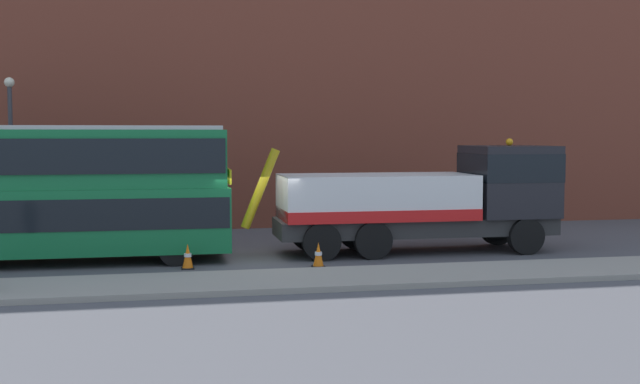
{
  "coord_description": "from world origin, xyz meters",
  "views": [
    {
      "loc": [
        -2.94,
        -24.09,
        3.83
      ],
      "look_at": [
        2.12,
        0.23,
        2.0
      ],
      "focal_mm": 44.71,
      "sensor_mm": 36.0,
      "label": 1
    }
  ],
  "objects_px": {
    "traffic_cone_midway": "(318,255)",
    "street_lamp": "(11,143)",
    "double_decker_bus": "(39,188)",
    "traffic_cone_near_bus": "(188,257)",
    "recovery_tow_truck": "(430,198)"
  },
  "relations": [
    {
      "from": "traffic_cone_midway",
      "to": "street_lamp",
      "type": "xyz_separation_m",
      "value": [
        -9.6,
        8.11,
        3.13
      ]
    },
    {
      "from": "traffic_cone_near_bus",
      "to": "street_lamp",
      "type": "height_order",
      "value": "street_lamp"
    },
    {
      "from": "recovery_tow_truck",
      "to": "traffic_cone_near_bus",
      "type": "relative_size",
      "value": 14.1
    },
    {
      "from": "traffic_cone_near_bus",
      "to": "street_lamp",
      "type": "bearing_deg",
      "value": 127.73
    },
    {
      "from": "traffic_cone_midway",
      "to": "street_lamp",
      "type": "bearing_deg",
      "value": 139.8
    },
    {
      "from": "recovery_tow_truck",
      "to": "traffic_cone_near_bus",
      "type": "height_order",
      "value": "recovery_tow_truck"
    },
    {
      "from": "recovery_tow_truck",
      "to": "traffic_cone_near_bus",
      "type": "xyz_separation_m",
      "value": [
        -7.8,
        -1.72,
        -1.42
      ]
    },
    {
      "from": "traffic_cone_near_bus",
      "to": "traffic_cone_midway",
      "type": "relative_size",
      "value": 1.0
    },
    {
      "from": "double_decker_bus",
      "to": "traffic_cone_midway",
      "type": "distance_m",
      "value": 8.39
    },
    {
      "from": "recovery_tow_truck",
      "to": "traffic_cone_midway",
      "type": "height_order",
      "value": "recovery_tow_truck"
    },
    {
      "from": "double_decker_bus",
      "to": "traffic_cone_midway",
      "type": "bearing_deg",
      "value": -15.01
    },
    {
      "from": "double_decker_bus",
      "to": "traffic_cone_near_bus",
      "type": "bearing_deg",
      "value": -21.81
    },
    {
      "from": "double_decker_bus",
      "to": "traffic_cone_near_bus",
      "type": "height_order",
      "value": "double_decker_bus"
    },
    {
      "from": "recovery_tow_truck",
      "to": "street_lamp",
      "type": "xyz_separation_m",
      "value": [
        -13.72,
        5.93,
        1.71
      ]
    },
    {
      "from": "recovery_tow_truck",
      "to": "street_lamp",
      "type": "distance_m",
      "value": 15.04
    }
  ]
}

